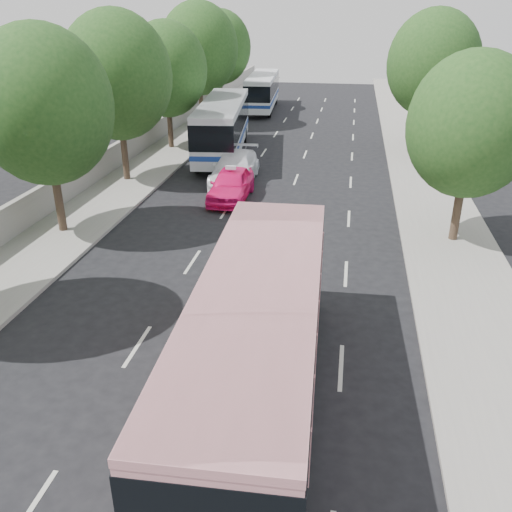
% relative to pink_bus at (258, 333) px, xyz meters
% --- Properties ---
extents(ground, '(120.00, 120.00, 0.00)m').
position_rel_pink_bus_xyz_m(ground, '(-2.14, 4.00, -2.21)').
color(ground, black).
rests_on(ground, ground).
extents(sidewalk_left, '(4.00, 90.00, 0.15)m').
position_rel_pink_bus_xyz_m(sidewalk_left, '(-10.64, 24.00, -2.14)').
color(sidewalk_left, '#9E998E').
rests_on(sidewalk_left, ground).
extents(sidewalk_right, '(4.00, 90.00, 0.12)m').
position_rel_pink_bus_xyz_m(sidewalk_right, '(6.36, 24.00, -2.15)').
color(sidewalk_right, '#9E998E').
rests_on(sidewalk_right, ground).
extents(low_wall, '(0.30, 90.00, 1.50)m').
position_rel_pink_bus_xyz_m(low_wall, '(-12.44, 24.00, -1.31)').
color(low_wall, '#9E998E').
rests_on(low_wall, sidewalk_left).
extents(tree_left_b, '(5.70, 5.70, 8.88)m').
position_rel_pink_bus_xyz_m(tree_left_b, '(-10.56, 9.94, 3.61)').
color(tree_left_b, '#38281E').
rests_on(tree_left_b, ground).
extents(tree_left_c, '(6.00, 6.00, 9.35)m').
position_rel_pink_bus_xyz_m(tree_left_c, '(-10.76, 17.94, 3.91)').
color(tree_left_c, '#38281E').
rests_on(tree_left_c, ground).
extents(tree_left_d, '(5.52, 5.52, 8.60)m').
position_rel_pink_bus_xyz_m(tree_left_d, '(-10.66, 25.94, 3.42)').
color(tree_left_d, '#38281E').
rests_on(tree_left_d, ground).
extents(tree_left_e, '(6.30, 6.30, 9.82)m').
position_rel_pink_bus_xyz_m(tree_left_e, '(-10.56, 33.94, 4.22)').
color(tree_left_e, '#38281E').
rests_on(tree_left_e, ground).
extents(tree_left_f, '(5.88, 5.88, 9.16)m').
position_rel_pink_bus_xyz_m(tree_left_f, '(-10.76, 41.94, 3.79)').
color(tree_left_f, '#38281E').
rests_on(tree_left_f, ground).
extents(tree_right_near, '(5.10, 5.10, 7.95)m').
position_rel_pink_bus_xyz_m(tree_right_near, '(6.64, 11.94, 2.99)').
color(tree_right_near, '#38281E').
rests_on(tree_right_near, ground).
extents(tree_right_far, '(6.00, 6.00, 9.35)m').
position_rel_pink_bus_xyz_m(tree_right_far, '(6.94, 27.94, 3.91)').
color(tree_right_far, '#38281E').
rests_on(tree_right_far, ground).
extents(pink_bus, '(3.23, 11.23, 3.55)m').
position_rel_pink_bus_xyz_m(pink_bus, '(0.00, 0.00, 0.00)').
color(pink_bus, pink).
rests_on(pink_bus, ground).
extents(pink_taxi, '(1.97, 4.82, 1.64)m').
position_rel_pink_bus_xyz_m(pink_taxi, '(-4.14, 15.83, -1.39)').
color(pink_taxi, '#FF1675').
rests_on(pink_taxi, ground).
extents(white_pickup, '(2.60, 5.90, 1.69)m').
position_rel_pink_bus_xyz_m(white_pickup, '(-4.57, 18.83, -1.37)').
color(white_pickup, white).
rests_on(white_pickup, ground).
extents(tour_coach_front, '(4.02, 12.33, 3.62)m').
position_rel_pink_bus_xyz_m(tour_coach_front, '(-6.64, 24.81, -0.03)').
color(tour_coach_front, silver).
rests_on(tour_coach_front, ground).
extents(tour_coach_rear, '(3.14, 11.22, 3.31)m').
position_rel_pink_bus_xyz_m(tour_coach_rear, '(-6.86, 42.68, -0.22)').
color(tour_coach_rear, white).
rests_on(tour_coach_rear, ground).
extents(taxi_roof_sign, '(0.55, 0.18, 0.18)m').
position_rel_pink_bus_xyz_m(taxi_roof_sign, '(-4.14, 15.83, -0.48)').
color(taxi_roof_sign, silver).
rests_on(taxi_roof_sign, pink_taxi).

